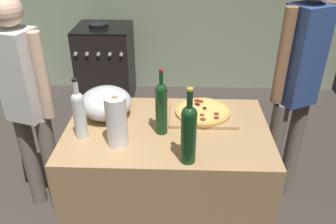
% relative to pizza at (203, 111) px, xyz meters
% --- Properties ---
extents(ground_plane, '(4.48, 3.79, 0.02)m').
position_rel_pizza_xyz_m(ground_plane, '(-0.41, 0.67, -0.93)').
color(ground_plane, '#3F3833').
extents(counter, '(1.17, 0.75, 0.89)m').
position_rel_pizza_xyz_m(counter, '(-0.21, -0.15, -0.48)').
color(counter, tan).
rests_on(counter, ground_plane).
extents(cutting_board, '(0.40, 0.32, 0.02)m').
position_rel_pizza_xyz_m(cutting_board, '(-0.00, -0.00, -0.02)').
color(cutting_board, tan).
rests_on(cutting_board, counter).
extents(pizza, '(0.34, 0.34, 0.03)m').
position_rel_pizza_xyz_m(pizza, '(0.00, 0.00, 0.00)').
color(pizza, tan).
rests_on(pizza, cutting_board).
extents(mixing_bowl, '(0.31, 0.31, 0.19)m').
position_rel_pizza_xyz_m(mixing_bowl, '(-0.58, -0.03, 0.06)').
color(mixing_bowl, '#B2B2B7').
rests_on(mixing_bowl, counter).
extents(paper_towel_roll, '(0.11, 0.11, 0.28)m').
position_rel_pizza_xyz_m(paper_towel_roll, '(-0.47, -0.32, 0.11)').
color(paper_towel_roll, white).
rests_on(paper_towel_roll, counter).
extents(wine_bottle_clear, '(0.07, 0.07, 0.38)m').
position_rel_pizza_xyz_m(wine_bottle_clear, '(-0.24, -0.19, 0.13)').
color(wine_bottle_clear, '#143819').
rests_on(wine_bottle_clear, counter).
extents(wine_bottle_green, '(0.08, 0.08, 0.40)m').
position_rel_pizza_xyz_m(wine_bottle_green, '(-0.10, -0.45, 0.14)').
color(wine_bottle_green, '#143819').
rests_on(wine_bottle_green, counter).
extents(wine_bottle_dark, '(0.07, 0.07, 0.35)m').
position_rel_pizza_xyz_m(wine_bottle_dark, '(-0.68, -0.25, 0.12)').
color(wine_bottle_dark, silver).
rests_on(wine_bottle_dark, counter).
extents(stove, '(0.61, 0.60, 0.93)m').
position_rel_pizza_xyz_m(stove, '(-1.01, 1.92, -0.47)').
color(stove, black).
rests_on(stove, ground_plane).
extents(person_in_stripes, '(0.38, 0.26, 1.58)m').
position_rel_pizza_xyz_m(person_in_stripes, '(-1.14, 0.13, -0.01)').
color(person_in_stripes, slate).
rests_on(person_in_stripes, ground_plane).
extents(person_in_red, '(0.35, 0.28, 1.73)m').
position_rel_pizza_xyz_m(person_in_red, '(0.63, 0.28, 0.08)').
color(person_in_red, slate).
rests_on(person_in_red, ground_plane).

